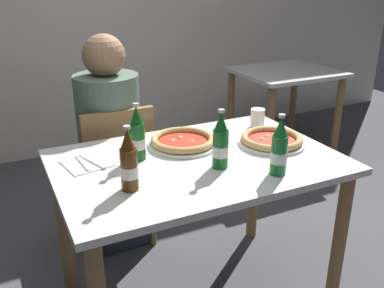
{
  "coord_description": "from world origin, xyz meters",
  "views": [
    {
      "loc": [
        -0.75,
        -1.5,
        1.49
      ],
      "look_at": [
        0.0,
        0.05,
        0.8
      ],
      "focal_mm": 40.01,
      "sensor_mm": 36.0,
      "label": 1
    }
  ],
  "objects_px": {
    "pizza_margherita_near": "(183,141)",
    "dining_table_main": "(197,183)",
    "paper_cup": "(258,118)",
    "napkin_with_cutlery": "(87,163)",
    "dining_table_background": "(285,89)",
    "beer_bottle_extra": "(220,144)",
    "pizza_marinara_far": "(271,140)",
    "chair_behind_table": "(115,169)",
    "diner_seated": "(111,149)",
    "beer_bottle_center": "(137,136)",
    "beer_bottle_right": "(279,150)",
    "beer_bottle_left": "(129,163)"
  },
  "relations": [
    {
      "from": "beer_bottle_center",
      "to": "beer_bottle_right",
      "type": "height_order",
      "value": "same"
    },
    {
      "from": "beer_bottle_extra",
      "to": "napkin_with_cutlery",
      "type": "distance_m",
      "value": 0.56
    },
    {
      "from": "napkin_with_cutlery",
      "to": "beer_bottle_extra",
      "type": "bearing_deg",
      "value": -29.44
    },
    {
      "from": "beer_bottle_right",
      "to": "napkin_with_cutlery",
      "type": "bearing_deg",
      "value": 147.0
    },
    {
      "from": "dining_table_main",
      "to": "dining_table_background",
      "type": "bearing_deg",
      "value": 41.45
    },
    {
      "from": "dining_table_background",
      "to": "pizza_marinara_far",
      "type": "distance_m",
      "value": 1.68
    },
    {
      "from": "beer_bottle_extra",
      "to": "chair_behind_table",
      "type": "bearing_deg",
      "value": 108.78
    },
    {
      "from": "dining_table_main",
      "to": "beer_bottle_right",
      "type": "bearing_deg",
      "value": -50.77
    },
    {
      "from": "beer_bottle_left",
      "to": "beer_bottle_extra",
      "type": "distance_m",
      "value": 0.39
    },
    {
      "from": "pizza_margherita_near",
      "to": "beer_bottle_extra",
      "type": "relative_size",
      "value": 1.31
    },
    {
      "from": "pizza_marinara_far",
      "to": "napkin_with_cutlery",
      "type": "bearing_deg",
      "value": 169.44
    },
    {
      "from": "pizza_margherita_near",
      "to": "dining_table_main",
      "type": "bearing_deg",
      "value": -93.36
    },
    {
      "from": "pizza_margherita_near",
      "to": "beer_bottle_right",
      "type": "relative_size",
      "value": 1.31
    },
    {
      "from": "pizza_marinara_far",
      "to": "beer_bottle_center",
      "type": "xyz_separation_m",
      "value": [
        -0.61,
        0.11,
        0.08
      ]
    },
    {
      "from": "dining_table_background",
      "to": "paper_cup",
      "type": "bearing_deg",
      "value": -133.31
    },
    {
      "from": "dining_table_main",
      "to": "diner_seated",
      "type": "relative_size",
      "value": 0.99
    },
    {
      "from": "pizza_margherita_near",
      "to": "paper_cup",
      "type": "bearing_deg",
      "value": 8.63
    },
    {
      "from": "dining_table_main",
      "to": "paper_cup",
      "type": "bearing_deg",
      "value": 26.65
    },
    {
      "from": "diner_seated",
      "to": "pizza_margherita_near",
      "type": "relative_size",
      "value": 3.73
    },
    {
      "from": "diner_seated",
      "to": "beer_bottle_extra",
      "type": "relative_size",
      "value": 4.89
    },
    {
      "from": "pizza_margherita_near",
      "to": "beer_bottle_center",
      "type": "height_order",
      "value": "beer_bottle_center"
    },
    {
      "from": "pizza_marinara_far",
      "to": "beer_bottle_extra",
      "type": "height_order",
      "value": "beer_bottle_extra"
    },
    {
      "from": "chair_behind_table",
      "to": "diner_seated",
      "type": "distance_m",
      "value": 0.11
    },
    {
      "from": "chair_behind_table",
      "to": "paper_cup",
      "type": "height_order",
      "value": "chair_behind_table"
    },
    {
      "from": "beer_bottle_center",
      "to": "chair_behind_table",
      "type": "bearing_deg",
      "value": 87.07
    },
    {
      "from": "beer_bottle_right",
      "to": "diner_seated",
      "type": "bearing_deg",
      "value": 114.45
    },
    {
      "from": "dining_table_background",
      "to": "beer_bottle_right",
      "type": "distance_m",
      "value": 2.0
    },
    {
      "from": "dining_table_background",
      "to": "beer_bottle_extra",
      "type": "height_order",
      "value": "beer_bottle_extra"
    },
    {
      "from": "chair_behind_table",
      "to": "dining_table_background",
      "type": "height_order",
      "value": "chair_behind_table"
    },
    {
      "from": "pizza_margherita_near",
      "to": "paper_cup",
      "type": "distance_m",
      "value": 0.46
    },
    {
      "from": "paper_cup",
      "to": "beer_bottle_extra",
      "type": "bearing_deg",
      "value": -140.08
    },
    {
      "from": "chair_behind_table",
      "to": "beer_bottle_right",
      "type": "height_order",
      "value": "beer_bottle_right"
    },
    {
      "from": "dining_table_background",
      "to": "pizza_margherita_near",
      "type": "bearing_deg",
      "value": -142.19
    },
    {
      "from": "beer_bottle_center",
      "to": "beer_bottle_extra",
      "type": "distance_m",
      "value": 0.35
    },
    {
      "from": "dining_table_main",
      "to": "chair_behind_table",
      "type": "relative_size",
      "value": 1.41
    },
    {
      "from": "dining_table_background",
      "to": "napkin_with_cutlery",
      "type": "relative_size",
      "value": 3.82
    },
    {
      "from": "beer_bottle_extra",
      "to": "beer_bottle_left",
      "type": "bearing_deg",
      "value": -176.48
    },
    {
      "from": "pizza_marinara_far",
      "to": "beer_bottle_right",
      "type": "bearing_deg",
      "value": -121.23
    },
    {
      "from": "chair_behind_table",
      "to": "napkin_with_cutlery",
      "type": "relative_size",
      "value": 4.06
    },
    {
      "from": "chair_behind_table",
      "to": "beer_bottle_left",
      "type": "xyz_separation_m",
      "value": [
        -0.14,
        -0.75,
        0.37
      ]
    },
    {
      "from": "dining_table_background",
      "to": "pizza_marinara_far",
      "type": "xyz_separation_m",
      "value": [
        -1.07,
        -1.28,
        0.18
      ]
    },
    {
      "from": "beer_bottle_left",
      "to": "dining_table_main",
      "type": "bearing_deg",
      "value": 22.15
    },
    {
      "from": "dining_table_main",
      "to": "beer_bottle_center",
      "type": "bearing_deg",
      "value": 154.31
    },
    {
      "from": "diner_seated",
      "to": "beer_bottle_left",
      "type": "bearing_deg",
      "value": -100.06
    },
    {
      "from": "dining_table_background",
      "to": "dining_table_main",
      "type": "bearing_deg",
      "value": -138.55
    },
    {
      "from": "dining_table_main",
      "to": "dining_table_background",
      "type": "distance_m",
      "value": 1.94
    },
    {
      "from": "beer_bottle_right",
      "to": "beer_bottle_extra",
      "type": "relative_size",
      "value": 1.0
    },
    {
      "from": "pizza_marinara_far",
      "to": "beer_bottle_extra",
      "type": "relative_size",
      "value": 1.25
    },
    {
      "from": "diner_seated",
      "to": "pizza_margherita_near",
      "type": "xyz_separation_m",
      "value": [
        0.21,
        -0.5,
        0.19
      ]
    },
    {
      "from": "napkin_with_cutlery",
      "to": "paper_cup",
      "type": "xyz_separation_m",
      "value": [
        0.9,
        0.08,
        0.04
      ]
    }
  ]
}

